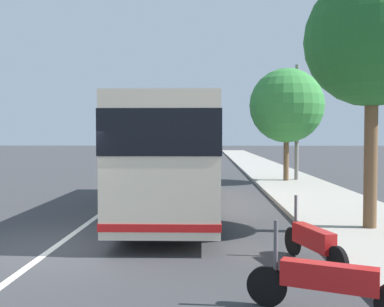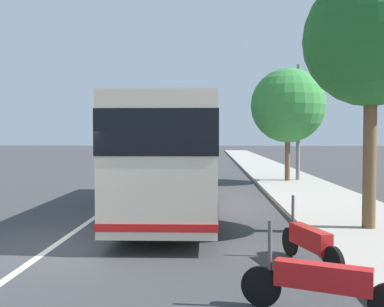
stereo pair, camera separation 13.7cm
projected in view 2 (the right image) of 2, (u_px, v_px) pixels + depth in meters
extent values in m
plane|color=#38383A|center=(52.00, 247.00, 9.65)|extent=(220.00, 220.00, 0.00)
cube|color=#9E998E|center=(306.00, 190.00, 19.32)|extent=(110.00, 3.60, 0.14)
cube|color=silver|center=(133.00, 191.00, 19.64)|extent=(110.00, 0.16, 0.01)
cube|color=beige|center=(175.00, 154.00, 14.25)|extent=(11.15, 2.55, 2.99)
cube|color=black|center=(175.00, 134.00, 14.23)|extent=(11.19, 2.59, 0.94)
cube|color=red|center=(175.00, 193.00, 14.30)|extent=(11.18, 2.58, 0.16)
cylinder|color=black|center=(154.00, 184.00, 17.89)|extent=(1.00, 0.31, 1.00)
cylinder|color=black|center=(209.00, 184.00, 17.82)|extent=(1.00, 0.31, 1.00)
cylinder|color=black|center=(120.00, 215.00, 10.78)|extent=(1.00, 0.31, 1.00)
cylinder|color=black|center=(211.00, 216.00, 10.71)|extent=(1.00, 0.31, 1.00)
cylinder|color=black|center=(261.00, 286.00, 6.28)|extent=(0.29, 0.56, 0.57)
cube|color=red|center=(322.00, 277.00, 5.91)|extent=(0.71, 1.26, 0.34)
cylinder|color=#4C4C51|center=(270.00, 245.00, 6.20)|extent=(0.06, 0.06, 0.70)
cylinder|color=black|center=(290.00, 241.00, 8.98)|extent=(0.57, 0.24, 0.57)
cylinder|color=black|center=(334.00, 263.00, 7.42)|extent=(0.57, 0.24, 0.57)
cube|color=red|center=(310.00, 238.00, 8.19)|extent=(1.22, 0.57, 0.37)
cylinder|color=#4C4C51|center=(293.00, 213.00, 8.84)|extent=(0.06, 0.06, 0.70)
cube|color=silver|center=(142.00, 160.00, 34.31)|extent=(4.13, 2.04, 0.80)
cube|color=black|center=(143.00, 152.00, 34.55)|extent=(2.23, 1.80, 0.50)
cylinder|color=black|center=(150.00, 165.00, 32.91)|extent=(0.65, 0.25, 0.64)
cylinder|color=black|center=(128.00, 165.00, 33.07)|extent=(0.65, 0.25, 0.64)
cylinder|color=black|center=(156.00, 163.00, 35.57)|extent=(0.65, 0.25, 0.64)
cylinder|color=black|center=(135.00, 163.00, 35.72)|extent=(0.65, 0.25, 0.64)
cube|color=red|center=(198.00, 152.00, 53.53)|extent=(4.40, 2.10, 0.75)
cube|color=black|center=(198.00, 147.00, 53.36)|extent=(2.27, 1.83, 0.45)
cylinder|color=black|center=(192.00, 153.00, 55.04)|extent=(0.65, 0.26, 0.64)
cylinder|color=black|center=(206.00, 154.00, 54.87)|extent=(0.65, 0.26, 0.64)
cylinder|color=black|center=(190.00, 154.00, 52.21)|extent=(0.65, 0.26, 0.64)
cylinder|color=black|center=(204.00, 154.00, 52.04)|extent=(0.65, 0.26, 0.64)
cylinder|color=brown|center=(370.00, 157.00, 10.98)|extent=(0.32, 0.32, 3.80)
sphere|color=#1E5B26|center=(371.00, 39.00, 10.87)|extent=(3.31, 3.31, 3.31)
cylinder|color=brown|center=(288.00, 156.00, 22.93)|extent=(0.27, 0.27, 2.86)
sphere|color=#337F38|center=(288.00, 105.00, 22.83)|extent=(3.81, 3.81, 3.81)
cylinder|color=slate|center=(298.00, 124.00, 23.22)|extent=(0.21, 0.21, 6.15)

